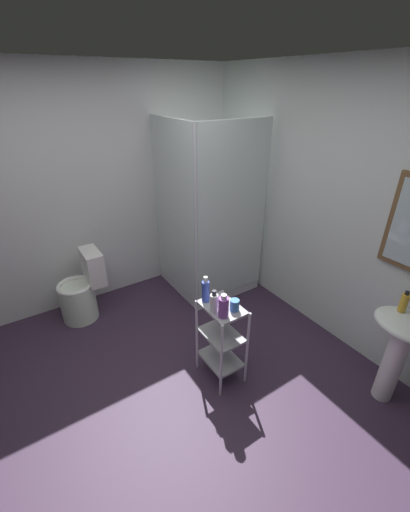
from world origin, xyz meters
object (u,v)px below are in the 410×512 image
shower_stall (206,255)px  lotion_bottle_white (214,303)px  toilet (82,292)px  pedestal_sink (400,342)px  rinse_cup (235,305)px  shampoo_bottle_blue (206,291)px  storage_cart (222,336)px  conditioner_bottle_purple (224,307)px  hand_soap_bottle (404,302)px

shower_stall → lotion_bottle_white: shower_stall is taller
toilet → lotion_bottle_white: size_ratio=3.97×
pedestal_sink → lotion_bottle_white: 1.43m
shower_stall → rinse_cup: (1.31, -0.60, 0.32)m
pedestal_sink → rinse_cup: rinse_cup is taller
lotion_bottle_white → pedestal_sink: bearing=50.1°
shampoo_bottle_blue → toilet: bearing=-152.5°
shampoo_bottle_blue → rinse_cup: 0.26m
shampoo_bottle_blue → pedestal_sink: bearing=45.1°
shower_stall → storage_cart: 1.39m
storage_cart → pedestal_sink: bearing=47.3°
rinse_cup → shampoo_bottle_blue: bearing=-151.1°
pedestal_sink → toilet: bearing=-143.8°
lotion_bottle_white → shower_stall: bearing=149.0°
pedestal_sink → conditioner_bottle_purple: size_ratio=4.12×
toilet → shampoo_bottle_blue: (1.35, 0.70, 0.52)m
shower_stall → storage_cart: size_ratio=2.70×
conditioner_bottle_purple → pedestal_sink: bearing=52.2°
pedestal_sink → lotion_bottle_white: (-0.90, -1.08, 0.24)m
storage_cart → rinse_cup: size_ratio=8.04×
shower_stall → rinse_cup: size_ratio=21.72×
conditioner_bottle_purple → lotion_bottle_white: size_ratio=1.03×
shampoo_bottle_blue → conditioner_bottle_purple: size_ratio=1.15×
toilet → conditioner_bottle_purple: 1.81m
conditioner_bottle_purple → storage_cart: bearing=147.1°
pedestal_sink → shampoo_bottle_blue: bearing=-134.9°
storage_cart → hand_soap_bottle: size_ratio=4.31×
lotion_bottle_white → rinse_cup: 0.16m
conditioner_bottle_purple → shampoo_bottle_blue: bearing=-179.0°
hand_soap_bottle → shampoo_bottle_blue: 1.46m
pedestal_sink → storage_cart: pedestal_sink is taller
rinse_cup → shower_stall: bearing=155.3°
toilet → hand_soap_bottle: 2.98m
storage_cart → hand_soap_bottle: hand_soap_bottle is taller
hand_soap_bottle → lotion_bottle_white: bearing=-126.6°
shower_stall → lotion_bottle_white: size_ratio=10.44×
storage_cart → rinse_cup: 0.36m
storage_cart → conditioner_bottle_purple: 0.41m
shampoo_bottle_blue → conditioner_bottle_purple: (0.24, 0.00, -0.01)m
pedestal_sink → toilet: 2.98m
shower_stall → storage_cart: bearing=-28.1°
pedestal_sink → hand_soap_bottle: 0.32m
shampoo_bottle_blue → rinse_cup: shampoo_bottle_blue is taller
toilet → rinse_cup: (1.57, 0.82, 0.47)m
pedestal_sink → hand_soap_bottle: (-0.08, 0.03, 0.31)m
shower_stall → toilet: 1.46m
toilet → storage_cart: bearing=27.3°
hand_soap_bottle → conditioner_bottle_purple: 1.31m
shower_stall → pedestal_sink: bearing=8.8°
pedestal_sink → storage_cart: bearing=-132.7°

